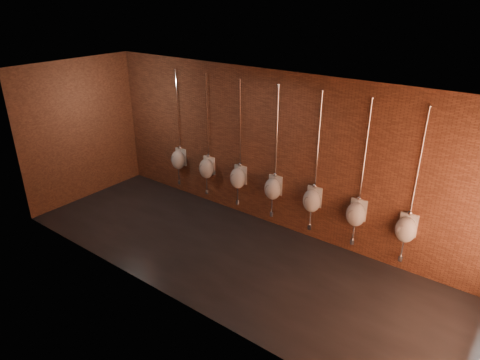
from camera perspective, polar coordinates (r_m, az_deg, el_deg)
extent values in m
plane|color=black|center=(8.13, -1.61, -9.88)|extent=(8.50, 8.50, 0.00)
cube|color=black|center=(6.88, -1.92, 12.83)|extent=(8.50, 3.00, 0.04)
cube|color=brown|center=(8.49, 4.60, 3.74)|extent=(8.50, 0.04, 3.20)
cube|color=brown|center=(6.37, -10.22, -3.80)|extent=(8.50, 0.04, 3.20)
cube|color=brown|center=(10.40, -20.46, 6.13)|extent=(0.04, 3.00, 3.20)
ellipsoid|color=silver|center=(10.19, -8.26, 2.67)|extent=(0.39, 0.35, 0.46)
cube|color=silver|center=(10.24, -7.83, 3.09)|extent=(0.30, 0.08, 0.42)
cylinder|color=#969696|center=(10.10, -8.73, 2.62)|extent=(0.20, 0.05, 0.20)
cylinder|color=silver|center=(9.89, -8.27, 9.09)|extent=(0.02, 0.02, 1.85)
sphere|color=silver|center=(10.14, -8.02, 4.31)|extent=(0.08, 0.08, 0.08)
cylinder|color=silver|center=(9.70, -8.60, 14.38)|extent=(0.06, 0.06, 0.01)
cylinder|color=silver|center=(10.31, -8.15, 0.92)|extent=(0.03, 0.03, 0.33)
cylinder|color=silver|center=(10.40, -8.07, -0.23)|extent=(0.08, 0.08, 0.11)
cylinder|color=silver|center=(10.45, -7.78, -0.09)|extent=(0.03, 0.15, 0.03)
ellipsoid|color=silver|center=(9.62, -4.50, 1.53)|extent=(0.39, 0.35, 0.46)
cube|color=silver|center=(9.68, -4.07, 1.98)|extent=(0.30, 0.08, 0.42)
cylinder|color=#969696|center=(9.53, -4.97, 1.47)|extent=(0.20, 0.05, 0.20)
cylinder|color=silver|center=(9.30, -4.35, 8.31)|extent=(0.02, 0.02, 1.85)
sphere|color=silver|center=(9.57, -4.23, 3.27)|extent=(0.08, 0.08, 0.08)
cylinder|color=silver|center=(9.10, -4.54, 13.94)|extent=(0.06, 0.06, 0.01)
cylinder|color=silver|center=(9.75, -4.44, -0.31)|extent=(0.03, 0.03, 0.33)
cylinder|color=silver|center=(9.85, -4.40, -1.51)|extent=(0.08, 0.08, 0.11)
cylinder|color=silver|center=(9.90, -4.11, -1.35)|extent=(0.03, 0.15, 0.03)
ellipsoid|color=silver|center=(9.10, -0.31, 0.24)|extent=(0.39, 0.35, 0.46)
cube|color=silver|center=(9.16, 0.12, 0.73)|extent=(0.30, 0.08, 0.42)
cylinder|color=#969696|center=(9.00, -0.76, 0.17)|extent=(0.20, 0.05, 0.20)
cylinder|color=silver|center=(8.76, 0.05, 7.39)|extent=(0.02, 0.02, 1.85)
sphere|color=silver|center=(9.05, 0.01, 2.08)|extent=(0.08, 0.08, 0.08)
cylinder|color=silver|center=(8.54, 0.05, 13.35)|extent=(0.06, 0.06, 0.01)
cylinder|color=silver|center=(9.24, -0.30, -1.67)|extent=(0.03, 0.03, 0.33)
cylinder|color=silver|center=(9.34, -0.30, -2.92)|extent=(0.08, 0.08, 0.11)
cylinder|color=silver|center=(9.39, -0.02, -2.76)|extent=(0.03, 0.15, 0.03)
ellipsoid|color=silver|center=(8.64, 4.37, -1.19)|extent=(0.39, 0.35, 0.46)
cube|color=silver|center=(8.70, 4.78, -0.66)|extent=(0.30, 0.08, 0.42)
cylinder|color=#969696|center=(8.54, 3.95, -1.29)|extent=(0.20, 0.05, 0.20)
cylinder|color=silver|center=(8.28, 4.97, 6.30)|extent=(0.02, 0.02, 1.85)
sphere|color=silver|center=(8.58, 4.73, 0.73)|extent=(0.08, 0.08, 0.08)
cylinder|color=silver|center=(8.05, 5.21, 12.59)|extent=(0.06, 0.06, 0.01)
cylinder|color=silver|center=(8.78, 4.30, -3.18)|extent=(0.03, 0.03, 0.33)
cylinder|color=silver|center=(8.89, 4.25, -4.48)|extent=(0.08, 0.08, 0.11)
cylinder|color=silver|center=(8.95, 4.52, -4.29)|extent=(0.03, 0.15, 0.03)
ellipsoid|color=silver|center=(8.24, 9.53, -2.76)|extent=(0.39, 0.35, 0.46)
cube|color=silver|center=(8.32, 9.92, -2.19)|extent=(0.30, 0.08, 0.42)
cylinder|color=#969696|center=(8.14, 9.16, -2.88)|extent=(0.20, 0.05, 0.20)
cylinder|color=silver|center=(7.88, 10.43, 5.03)|extent=(0.02, 0.02, 1.85)
sphere|color=silver|center=(8.19, 9.94, -0.75)|extent=(0.08, 0.08, 0.08)
cylinder|color=silver|center=(7.63, 10.95, 11.63)|extent=(0.06, 0.06, 0.01)
cylinder|color=silver|center=(8.40, 9.38, -4.82)|extent=(0.03, 0.03, 0.33)
cylinder|color=silver|center=(8.51, 9.27, -6.15)|extent=(0.08, 0.08, 0.11)
cylinder|color=silver|center=(8.57, 9.52, -5.94)|extent=(0.03, 0.15, 0.03)
ellipsoid|color=silver|center=(7.93, 15.17, -4.44)|extent=(0.39, 0.35, 0.46)
cube|color=silver|center=(8.01, 15.52, -3.83)|extent=(0.30, 0.08, 0.42)
cylinder|color=#969696|center=(7.82, 14.86, -4.60)|extent=(0.20, 0.05, 0.20)
cylinder|color=silver|center=(7.55, 16.39, 3.60)|extent=(0.02, 0.02, 1.85)
sphere|color=silver|center=(7.88, 15.63, -2.37)|extent=(0.08, 0.08, 0.08)
cylinder|color=silver|center=(7.29, 17.24, 10.43)|extent=(0.06, 0.06, 0.01)
cylinder|color=silver|center=(8.10, 14.91, -6.55)|extent=(0.03, 0.03, 0.33)
cylinder|color=silver|center=(8.21, 14.75, -7.91)|extent=(0.08, 0.08, 0.11)
cylinder|color=silver|center=(8.27, 14.96, -7.67)|extent=(0.03, 0.15, 0.03)
ellipsoid|color=silver|center=(7.71, 21.23, -6.19)|extent=(0.39, 0.35, 0.46)
cube|color=silver|center=(7.79, 21.53, -5.55)|extent=(0.30, 0.08, 0.42)
cylinder|color=#969696|center=(7.60, 21.00, -6.38)|extent=(0.20, 0.05, 0.20)
cylinder|color=silver|center=(7.32, 22.79, 2.00)|extent=(0.02, 0.02, 1.85)
sphere|color=silver|center=(7.65, 21.73, -4.07)|extent=(0.08, 0.08, 0.08)
cylinder|color=silver|center=(7.05, 23.99, 8.99)|extent=(0.06, 0.06, 0.01)
cylinder|color=silver|center=(7.88, 20.86, -8.32)|extent=(0.03, 0.03, 0.33)
cylinder|color=silver|center=(8.00, 20.62, -9.70)|extent=(0.08, 0.08, 0.11)
cylinder|color=silver|center=(8.06, 20.79, -9.44)|extent=(0.03, 0.15, 0.03)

